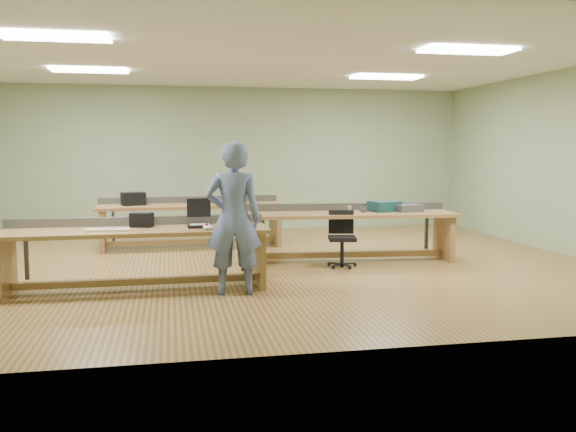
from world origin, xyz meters
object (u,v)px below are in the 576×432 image
object	(u,v)px
mug	(363,209)
laptop_base	(200,226)
workbench_back	(191,215)
drinks_can	(350,209)
task_chair	(342,246)
camera_bag	(142,220)
workbench_front	(137,244)
workbench_mid	(350,224)
parts_bin_teal	(385,206)
parts_bin_grey	(409,208)
person	(234,219)

from	to	relation	value
mug	laptop_base	bearing A→B (deg)	-152.19
workbench_back	drinks_can	bearing A→B (deg)	-40.32
task_chair	drinks_can	world-z (taller)	drinks_can
camera_bag	workbench_front	bearing A→B (deg)	-94.54
workbench_mid	camera_bag	xyz separation A→B (m)	(-3.06, -1.20, 0.28)
workbench_back	laptop_base	size ratio (longest dim) A/B	10.82
workbench_front	camera_bag	xyz separation A→B (m)	(0.06, 0.15, 0.28)
parts_bin_teal	mug	size ratio (longest dim) A/B	4.01
parts_bin_teal	parts_bin_grey	world-z (taller)	parts_bin_teal
drinks_can	parts_bin_grey	bearing A→B (deg)	-2.72
person	parts_bin_teal	world-z (taller)	person
mug	drinks_can	bearing A→B (deg)	-179.00
person	parts_bin_grey	distance (m)	3.41
workbench_mid	mug	bearing A→B (deg)	0.37
parts_bin_teal	drinks_can	distance (m)	0.60
parts_bin_teal	task_chair	bearing A→B (deg)	-148.45
workbench_front	mug	bearing A→B (deg)	21.35
workbench_front	drinks_can	xyz separation A→B (m)	(3.11, 1.33, 0.24)
parts_bin_grey	task_chair	bearing A→B (deg)	-161.93
parts_bin_grey	drinks_can	distance (m)	0.94
workbench_mid	camera_bag	size ratio (longest dim) A/B	12.36
workbench_front	workbench_mid	distance (m)	3.40
laptop_base	task_chair	distance (m)	2.34
mug	parts_bin_teal	bearing A→B (deg)	12.00
parts_bin_grey	drinks_can	world-z (taller)	parts_bin_grey
workbench_front	camera_bag	bearing A→B (deg)	67.64
workbench_back	task_chair	xyz separation A→B (m)	(2.09, -2.27, -0.26)
workbench_mid	workbench_back	xyz separation A→B (m)	(-2.35, 1.83, 0.00)
workbench_mid	camera_bag	distance (m)	3.30
workbench_back	laptop_base	bearing A→B (deg)	-92.17
workbench_front	workbench_mid	world-z (taller)	same
person	laptop_base	world-z (taller)	person
task_chair	parts_bin_teal	xyz separation A→B (m)	(0.83, 0.51, 0.53)
workbench_mid	workbench_back	size ratio (longest dim) A/B	1.01
workbench_mid	task_chair	world-z (taller)	workbench_mid
workbench_back	parts_bin_teal	xyz separation A→B (m)	(2.93, -1.76, 0.26)
person	parts_bin_grey	xyz separation A→B (m)	(2.91, 1.77, -0.10)
workbench_mid	laptop_base	bearing A→B (deg)	-145.34
camera_bag	drinks_can	world-z (taller)	camera_bag
person	parts_bin_grey	world-z (taller)	person
drinks_can	laptop_base	bearing A→B (deg)	-150.09
workbench_mid	drinks_can	bearing A→B (deg)	-108.47
workbench_mid	parts_bin_teal	bearing A→B (deg)	10.75
parts_bin_grey	drinks_can	bearing A→B (deg)	177.28
workbench_back	parts_bin_grey	distance (m)	3.79
laptop_base	parts_bin_grey	size ratio (longest dim) A/B	0.74
parts_bin_grey	mug	distance (m)	0.72
task_chair	workbench_back	bearing A→B (deg)	143.04
workbench_mid	workbench_front	bearing A→B (deg)	-152.18
task_chair	mug	bearing A→B (deg)	53.52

